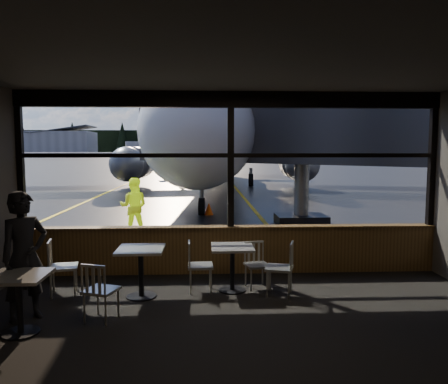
{
  "coord_description": "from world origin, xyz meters",
  "views": [
    {
      "loc": [
        -0.52,
        -8.34,
        2.41
      ],
      "look_at": [
        -0.08,
        1.0,
        1.5
      ],
      "focal_mm": 35.0,
      "sensor_mm": 36.0,
      "label": 1
    }
  ],
  "objects": [
    {
      "name": "ground_plane",
      "position": [
        0.0,
        120.0,
        0.0
      ],
      "size": [
        520.0,
        520.0,
        0.0
      ],
      "primitive_type": "plane",
      "color": "black",
      "rests_on": "ground"
    },
    {
      "name": "carpet_floor",
      "position": [
        0.0,
        -3.0,
        0.01
      ],
      "size": [
        8.0,
        6.0,
        0.01
      ],
      "primitive_type": "cube",
      "color": "black",
      "rests_on": "ground"
    },
    {
      "name": "ceiling",
      "position": [
        0.0,
        -3.0,
        3.5
      ],
      "size": [
        8.0,
        6.0,
        0.04
      ],
      "primitive_type": "cube",
      "color": "#38332D",
      "rests_on": "ground"
    },
    {
      "name": "wall_back",
      "position": [
        0.0,
        -6.0,
        1.75
      ],
      "size": [
        8.0,
        0.04,
        3.5
      ],
      "primitive_type": "cube",
      "color": "#474038",
      "rests_on": "ground"
    },
    {
      "name": "window_sill",
      "position": [
        0.0,
        0.0,
        0.45
      ],
      "size": [
        8.0,
        0.28,
        0.9
      ],
      "primitive_type": "cube",
      "color": "#513618",
      "rests_on": "ground"
    },
    {
      "name": "window_header",
      "position": [
        0.0,
        0.0,
        3.35
      ],
      "size": [
        8.0,
        0.18,
        0.3
      ],
      "primitive_type": "cube",
      "color": "black",
      "rests_on": "ground"
    },
    {
      "name": "mullion_left",
      "position": [
        -3.95,
        0.0,
        2.2
      ],
      "size": [
        0.12,
        0.12,
        2.6
      ],
      "primitive_type": "cube",
      "color": "black",
      "rests_on": "ground"
    },
    {
      "name": "mullion_centre",
      "position": [
        0.0,
        0.0,
        2.2
      ],
      "size": [
        0.12,
        0.12,
        2.6
      ],
      "primitive_type": "cube",
      "color": "black",
      "rests_on": "ground"
    },
    {
      "name": "mullion_right",
      "position": [
        3.95,
        0.0,
        2.2
      ],
      "size": [
        0.12,
        0.12,
        2.6
      ],
      "primitive_type": "cube",
      "color": "black",
      "rests_on": "ground"
    },
    {
      "name": "window_transom",
      "position": [
        0.0,
        0.0,
        2.3
      ],
      "size": [
        8.0,
        0.1,
        0.08
      ],
      "primitive_type": "cube",
      "color": "black",
      "rests_on": "ground"
    },
    {
      "name": "airliner",
      "position": [
        0.27,
        19.84,
        5.52
      ],
      "size": [
        32.59,
        38.16,
        11.03
      ],
      "primitive_type": null,
      "rotation": [
        0.0,
        0.0,
        -0.07
      ],
      "color": "white",
      "rests_on": "ground_plane"
    },
    {
      "name": "jet_bridge",
      "position": [
        3.6,
        5.5,
        2.56
      ],
      "size": [
        9.59,
        11.73,
        5.12
      ],
      "primitive_type": null,
      "color": "#28282A",
      "rests_on": "ground_plane"
    },
    {
      "name": "cafe_table_near",
      "position": [
        -0.04,
        -1.1,
        0.39
      ],
      "size": [
        0.71,
        0.71,
        0.78
      ],
      "primitive_type": null,
      "color": "gray",
      "rests_on": "carpet_floor"
    },
    {
      "name": "cafe_table_mid",
      "position": [
        -1.55,
        -1.35,
        0.41
      ],
      "size": [
        0.75,
        0.75,
        0.82
      ],
      "primitive_type": null,
      "color": "gray",
      "rests_on": "carpet_floor"
    },
    {
      "name": "cafe_table_left",
      "position": [
        -2.92,
        -2.72,
        0.4
      ],
      "size": [
        0.72,
        0.72,
        0.8
      ],
      "primitive_type": null,
      "color": "#A4A097",
      "rests_on": "carpet_floor"
    },
    {
      "name": "chair_near_e",
      "position": [
        0.72,
        -1.37,
        0.46
      ],
      "size": [
        0.62,
        0.62,
        0.91
      ],
      "primitive_type": null,
      "rotation": [
        0.0,
        0.0,
        1.28
      ],
      "color": "#ADA89C",
      "rests_on": "carpet_floor"
    },
    {
      "name": "chair_near_w",
      "position": [
        -0.58,
        -1.1,
        0.44
      ],
      "size": [
        0.49,
        0.49,
        0.88
      ],
      "primitive_type": null,
      "rotation": [
        0.0,
        0.0,
        -1.53
      ],
      "color": "beige",
      "rests_on": "carpet_floor"
    },
    {
      "name": "chair_near_n",
      "position": [
        0.4,
        -0.99,
        0.41
      ],
      "size": [
        0.52,
        0.52,
        0.81
      ],
      "primitive_type": null,
      "rotation": [
        0.0,
        0.0,
        3.35
      ],
      "color": "#AFA99E",
      "rests_on": "carpet_floor"
    },
    {
      "name": "chair_mid_s",
      "position": [
        -1.97,
        -2.31,
        0.43
      ],
      "size": [
        0.6,
        0.6,
        0.86
      ],
      "primitive_type": null,
      "rotation": [
        0.0,
        0.0,
        -0.34
      ],
      "color": "beige",
      "rests_on": "carpet_floor"
    },
    {
      "name": "chair_mid_w",
      "position": [
        -2.84,
        -1.18,
        0.47
      ],
      "size": [
        0.61,
        0.61,
        0.94
      ],
      "primitive_type": null,
      "rotation": [
        0.0,
        0.0,
        -1.36
      ],
      "color": "#BBB7A9",
      "rests_on": "carpet_floor"
    },
    {
      "name": "passenger",
      "position": [
        -3.03,
        -2.23,
        0.92
      ],
      "size": [
        0.78,
        0.79,
        1.84
      ],
      "primitive_type": "imported",
      "rotation": [
        0.0,
        0.0,
        0.82
      ],
      "color": "black",
      "rests_on": "carpet_floor"
    },
    {
      "name": "ground_crew",
      "position": [
        -2.5,
        3.98,
        0.81
      ],
      "size": [
        0.82,
        0.65,
        1.63
      ],
      "primitive_type": "imported",
      "rotation": [
        0.0,
        0.0,
        3.1
      ],
      "color": "#BFF219",
      "rests_on": "ground_plane"
    },
    {
      "name": "cone_nose",
      "position": [
        -0.33,
        7.72,
        0.22
      ],
      "size": [
        0.32,
        0.32,
        0.45
      ],
      "primitive_type": "cone",
      "color": "#F05F07",
      "rests_on": "ground_plane"
    },
    {
      "name": "hangar_left",
      "position": [
        -70.0,
        180.0,
        5.5
      ],
      "size": [
        45.0,
        18.0,
        11.0
      ],
      "primitive_type": null,
      "color": "silver",
      "rests_on": "ground_plane"
    },
    {
      "name": "hangar_mid",
      "position": [
        0.0,
        185.0,
        5.0
      ],
      "size": [
        38.0,
        15.0,
        10.0
      ],
      "primitive_type": null,
      "color": "silver",
      "rests_on": "ground_plane"
    },
    {
      "name": "hangar_right",
      "position": [
        60.0,
        178.0,
        6.0
      ],
      "size": [
        50.0,
        20.0,
        12.0
      ],
      "primitive_type": null,
      "color": "silver",
      "rests_on": "ground_plane"
    },
    {
      "name": "fuel_tank_a",
      "position": [
        -30.0,
        182.0,
        3.0
      ],
      "size": [
        8.0,
        8.0,
        6.0
      ],
      "primitive_type": "cylinder",
      "color": "silver",
      "rests_on": "ground_plane"
    },
    {
      "name": "fuel_tank_b",
      "position": [
        -20.0,
        182.0,
        3.0
      ],
      "size": [
        8.0,
        8.0,
        6.0
      ],
      "primitive_type": "cylinder",
      "color": "silver",
      "rests_on": "ground_plane"
    },
    {
      "name": "fuel_tank_c",
      "position": [
        -10.0,
        182.0,
        3.0
      ],
      "size": [
        8.0,
        8.0,
        6.0
      ],
      "primitive_type": "cylinder",
      "color": "silver",
      "rests_on": "ground_plane"
    },
    {
      "name": "treeline",
      "position": [
        0.0,
        210.0,
        6.0
      ],
      "size": [
        360.0,
        3.0,
        12.0
      ],
      "primitive_type": "cube",
      "color": "black",
      "rests_on": "ground_plane"
    }
  ]
}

